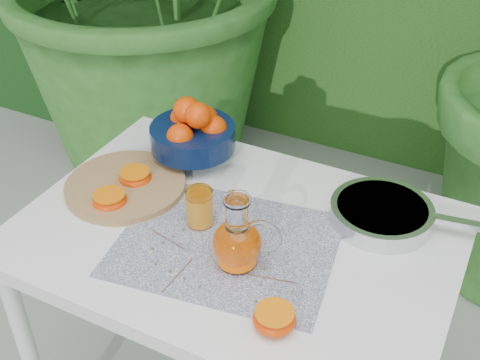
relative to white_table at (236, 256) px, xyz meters
The scene contains 9 objects.
white_table is the anchor object (origin of this frame).
placemat 0.10m from the white_table, 85.38° to the right, with size 0.48×0.37×0.00m, color #0C1248.
cutting_board 0.34m from the white_table, behind, with size 0.30×0.30×0.02m, color #A17149.
fruit_bowl 0.37m from the white_table, 137.49° to the left, with size 0.25×0.25×0.18m.
juice_pitcher 0.18m from the white_table, 60.52° to the right, with size 0.16×0.12×0.17m.
juice_tumbler 0.16m from the white_table, 167.45° to the right, with size 0.08×0.08×0.09m.
saute_pan 0.36m from the white_table, 32.39° to the left, with size 0.44×0.27×0.05m.
orange_halves 0.19m from the white_table, 150.90° to the right, with size 0.61×0.37×0.04m.
thyme_sprigs 0.16m from the white_table, 92.72° to the right, with size 0.36×0.21×0.01m.
Camera 1 is at (0.54, -0.96, 1.65)m, focal length 45.00 mm.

